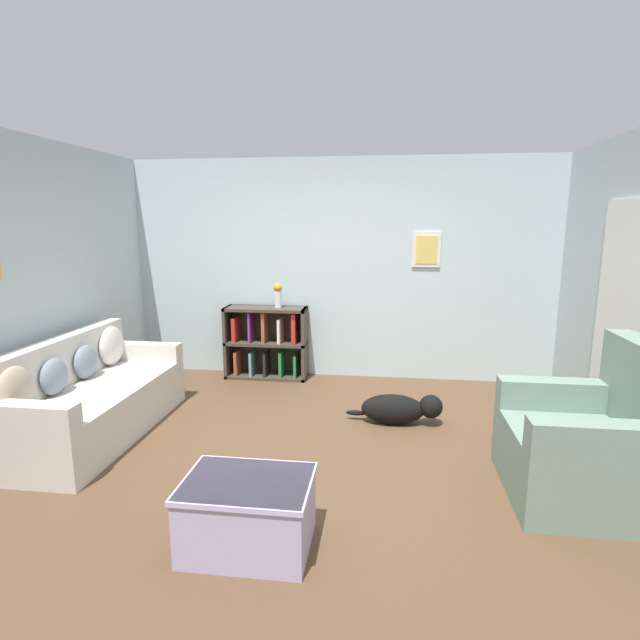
# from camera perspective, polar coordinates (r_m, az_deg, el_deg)

# --- Properties ---
(ground_plane) EXTENTS (14.00, 14.00, 0.00)m
(ground_plane) POSITION_cam_1_polar(r_m,az_deg,el_deg) (4.18, -0.75, -15.35)
(ground_plane) COLOR brown
(wall_back) EXTENTS (5.60, 0.13, 2.60)m
(wall_back) POSITION_cam_1_polar(r_m,az_deg,el_deg) (6.00, 2.35, 5.76)
(wall_back) COLOR silver
(wall_back) RESTS_ON ground_plane
(wall_left) EXTENTS (0.13, 5.00, 2.60)m
(wall_left) POSITION_cam_1_polar(r_m,az_deg,el_deg) (4.85, -32.16, 2.77)
(wall_left) COLOR silver
(wall_left) RESTS_ON ground_plane
(couch) EXTENTS (0.82, 1.93, 0.86)m
(couch) POSITION_cam_1_polar(r_m,az_deg,el_deg) (4.91, -24.85, -8.21)
(couch) COLOR beige
(couch) RESTS_ON ground_plane
(bookshelf) EXTENTS (0.98, 0.34, 0.86)m
(bookshelf) POSITION_cam_1_polar(r_m,az_deg,el_deg) (6.08, -6.10, -2.56)
(bookshelf) COLOR #42382D
(bookshelf) RESTS_ON ground_plane
(recliner_chair) EXTENTS (0.93, 1.00, 1.09)m
(recliner_chair) POSITION_cam_1_polar(r_m,az_deg,el_deg) (3.95, 28.45, -12.46)
(recliner_chair) COLOR gray
(recliner_chair) RESTS_ON ground_plane
(coffee_table) EXTENTS (0.74, 0.55, 0.42)m
(coffee_table) POSITION_cam_1_polar(r_m,az_deg,el_deg) (3.11, -8.23, -20.87)
(coffee_table) COLOR #ADA3CC
(coffee_table) RESTS_ON ground_plane
(dog) EXTENTS (0.90, 0.25, 0.29)m
(dog) POSITION_cam_1_polar(r_m,az_deg,el_deg) (4.79, 9.11, -9.98)
(dog) COLOR black
(dog) RESTS_ON ground_plane
(vase) EXTENTS (0.10, 0.10, 0.29)m
(vase) POSITION_cam_1_polar(r_m,az_deg,el_deg) (5.91, -4.82, 3.00)
(vase) COLOR silver
(vase) RESTS_ON bookshelf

